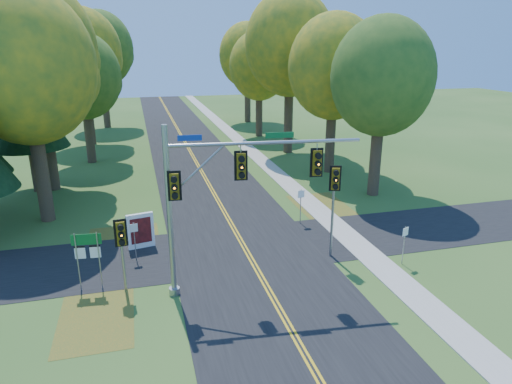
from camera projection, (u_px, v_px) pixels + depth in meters
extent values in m
plane|color=#2C511C|center=(253.00, 264.00, 23.45)|extent=(160.00, 160.00, 0.00)
cube|color=black|center=(253.00, 263.00, 23.45)|extent=(8.00, 160.00, 0.02)
cube|color=black|center=(244.00, 247.00, 25.29)|extent=(60.00, 6.00, 0.02)
cube|color=gold|center=(252.00, 263.00, 23.42)|extent=(0.10, 160.00, 0.01)
cube|color=gold|center=(255.00, 263.00, 23.47)|extent=(0.10, 160.00, 0.01)
cube|color=#9E998E|center=(363.00, 250.00, 24.95)|extent=(1.60, 160.00, 0.06)
cube|color=brown|center=(123.00, 245.00, 25.54)|extent=(4.00, 6.00, 0.00)
cube|color=brown|center=(329.00, 212.00, 30.62)|extent=(3.50, 8.00, 0.00)
cube|color=brown|center=(96.00, 317.00, 18.87)|extent=(3.00, 5.00, 0.00)
cylinder|color=#38281C|center=(41.00, 169.00, 28.23)|extent=(0.86, 0.86, 6.75)
ellipsoid|color=gold|center=(25.00, 66.00, 26.31)|extent=(8.00, 8.00, 9.20)
sphere|color=gold|center=(60.00, 78.00, 28.05)|extent=(4.80, 4.80, 4.80)
cylinder|color=#38281C|center=(376.00, 155.00, 33.30)|extent=(0.83, 0.83, 6.08)
ellipsoid|color=#516F22|center=(382.00, 77.00, 31.58)|extent=(7.20, 7.20, 8.28)
sphere|color=#516F22|center=(392.00, 85.00, 33.14)|extent=(4.32, 4.32, 4.32)
sphere|color=#516F22|center=(372.00, 67.00, 30.39)|extent=(3.96, 3.96, 3.96)
cylinder|color=#38281C|center=(48.00, 142.00, 34.32)|extent=(0.89, 0.89, 7.42)
ellipsoid|color=gold|center=(35.00, 49.00, 32.23)|extent=(8.60, 8.60, 9.89)
sphere|color=gold|center=(64.00, 60.00, 34.10)|extent=(5.16, 5.16, 5.16)
sphere|color=gold|center=(6.00, 36.00, 30.81)|extent=(4.73, 4.73, 4.73)
cylinder|color=#38281C|center=(330.00, 136.00, 39.37)|extent=(0.84, 0.84, 6.30)
ellipsoid|color=gold|center=(334.00, 67.00, 37.57)|extent=(7.60, 7.60, 8.74)
sphere|color=gold|center=(344.00, 75.00, 39.22)|extent=(4.56, 4.56, 4.56)
sphere|color=gold|center=(323.00, 57.00, 36.31)|extent=(4.18, 4.18, 4.18)
cylinder|color=#38281C|center=(89.00, 133.00, 42.67)|extent=(0.81, 0.81, 5.62)
ellipsoid|color=#516F22|center=(82.00, 76.00, 41.06)|extent=(6.80, 6.80, 7.82)
sphere|color=#516F22|center=(100.00, 82.00, 42.53)|extent=(4.08, 4.08, 4.08)
sphere|color=#516F22|center=(66.00, 69.00, 39.93)|extent=(3.74, 3.74, 3.74)
cylinder|color=#38281C|center=(288.00, 115.00, 46.34)|extent=(0.90, 0.90, 7.65)
ellipsoid|color=gold|center=(290.00, 44.00, 44.19)|extent=(8.80, 8.80, 10.12)
sphere|color=gold|center=(302.00, 53.00, 46.11)|extent=(5.28, 5.28, 5.28)
sphere|color=gold|center=(278.00, 34.00, 42.74)|extent=(4.84, 4.84, 4.84)
cylinder|color=#38281C|center=(89.00, 113.00, 50.31)|extent=(0.87, 0.87, 6.98)
ellipsoid|color=gold|center=(82.00, 53.00, 48.33)|extent=(8.20, 8.20, 9.43)
sphere|color=gold|center=(100.00, 60.00, 50.12)|extent=(4.92, 4.92, 4.92)
sphere|color=gold|center=(66.00, 45.00, 46.98)|extent=(4.51, 4.51, 4.51)
cylinder|color=#38281C|center=(259.00, 112.00, 54.92)|extent=(0.82, 0.82, 5.85)
ellipsoid|color=gold|center=(259.00, 66.00, 53.26)|extent=(7.00, 7.00, 8.05)
sphere|color=gold|center=(268.00, 71.00, 54.78)|extent=(4.20, 4.20, 4.20)
sphere|color=gold|center=(250.00, 60.00, 52.10)|extent=(3.85, 3.85, 3.85)
cylinder|color=#38281C|center=(105.00, 100.00, 60.58)|extent=(0.88, 0.88, 7.20)
ellipsoid|color=#516F22|center=(100.00, 49.00, 58.55)|extent=(8.40, 8.40, 9.66)
sphere|color=#516F22|center=(114.00, 55.00, 60.38)|extent=(5.04, 5.04, 5.04)
sphere|color=#516F22|center=(86.00, 42.00, 57.16)|extent=(4.62, 4.62, 4.62)
cylinder|color=#38281C|center=(248.00, 99.00, 64.95)|extent=(0.85, 0.85, 6.53)
ellipsoid|color=gold|center=(247.00, 55.00, 63.09)|extent=(7.80, 7.80, 8.97)
sphere|color=gold|center=(256.00, 61.00, 64.78)|extent=(4.68, 4.68, 4.68)
sphere|color=gold|center=(239.00, 49.00, 61.80)|extent=(4.29, 4.29, 4.29)
cylinder|color=#38281C|center=(34.00, 170.00, 34.46)|extent=(0.50, 0.50, 3.42)
cone|color=black|center=(25.00, 111.00, 33.08)|extent=(5.60, 5.60, 5.45)
cone|color=black|center=(16.00, 55.00, 31.88)|extent=(4.57, 4.57, 5.45)
cylinder|color=gray|center=(170.00, 215.00, 19.40)|extent=(0.24, 0.24, 7.70)
cylinder|color=gray|center=(174.00, 291.00, 20.54)|extent=(0.48, 0.48, 0.33)
cylinder|color=gray|center=(265.00, 143.00, 19.10)|extent=(8.23, 0.97, 0.15)
cylinder|color=gray|center=(197.00, 171.00, 19.00)|extent=(2.48, 0.34, 2.27)
cylinder|color=gray|center=(241.00, 148.00, 19.00)|extent=(0.04, 0.04, 0.40)
cube|color=#72590C|center=(241.00, 166.00, 19.23)|extent=(0.40, 0.37, 1.10)
cube|color=black|center=(241.00, 166.00, 19.23)|extent=(0.57, 0.09, 1.30)
sphere|color=orange|center=(242.00, 167.00, 19.00)|extent=(0.20, 0.20, 0.20)
cylinder|color=black|center=(242.00, 159.00, 18.89)|extent=(0.28, 0.20, 0.26)
cylinder|color=black|center=(242.00, 167.00, 19.00)|extent=(0.28, 0.20, 0.26)
cylinder|color=black|center=(242.00, 175.00, 19.11)|extent=(0.28, 0.20, 0.26)
cylinder|color=gray|center=(317.00, 146.00, 19.50)|extent=(0.04, 0.04, 0.40)
cube|color=#72590C|center=(316.00, 163.00, 19.74)|extent=(0.40, 0.37, 1.10)
cube|color=black|center=(316.00, 163.00, 19.74)|extent=(0.57, 0.09, 1.30)
sphere|color=orange|center=(318.00, 164.00, 19.50)|extent=(0.20, 0.20, 0.20)
cylinder|color=black|center=(318.00, 156.00, 19.39)|extent=(0.28, 0.20, 0.26)
cylinder|color=black|center=(318.00, 164.00, 19.50)|extent=(0.28, 0.20, 0.26)
cylinder|color=black|center=(318.00, 172.00, 19.61)|extent=(0.28, 0.20, 0.26)
cube|color=#72590C|center=(174.00, 186.00, 18.87)|extent=(0.40, 0.37, 1.10)
cube|color=black|center=(174.00, 186.00, 18.87)|extent=(0.57, 0.09, 1.30)
sphere|color=orange|center=(174.00, 188.00, 18.64)|extent=(0.20, 0.20, 0.20)
cylinder|color=black|center=(174.00, 179.00, 18.53)|extent=(0.28, 0.20, 0.26)
cylinder|color=black|center=(174.00, 188.00, 18.64)|extent=(0.28, 0.20, 0.26)
cylinder|color=black|center=(175.00, 196.00, 18.74)|extent=(0.28, 0.20, 0.26)
cube|color=navy|center=(190.00, 138.00, 18.53)|extent=(0.99, 0.14, 0.24)
cube|color=#0C5926|center=(280.00, 135.00, 19.10)|extent=(1.21, 0.16, 0.24)
cylinder|color=gray|center=(333.00, 212.00, 23.58)|extent=(0.13, 0.13, 4.93)
cube|color=#72590C|center=(335.00, 178.00, 22.75)|extent=(0.46, 0.43, 1.12)
cube|color=black|center=(335.00, 178.00, 22.75)|extent=(0.57, 0.20, 1.32)
sphere|color=orange|center=(336.00, 180.00, 22.51)|extent=(0.20, 0.20, 0.20)
cylinder|color=black|center=(336.00, 173.00, 22.39)|extent=(0.31, 0.25, 0.27)
cylinder|color=black|center=(336.00, 180.00, 22.51)|extent=(0.31, 0.25, 0.27)
cylinder|color=black|center=(335.00, 187.00, 22.62)|extent=(0.31, 0.25, 0.27)
cylinder|color=gray|center=(123.00, 255.00, 20.43)|extent=(0.13, 0.13, 3.47)
cube|color=#72590C|center=(121.00, 233.00, 19.84)|extent=(0.40, 0.37, 1.09)
cube|color=black|center=(121.00, 233.00, 19.84)|extent=(0.56, 0.10, 1.28)
sphere|color=orange|center=(121.00, 235.00, 19.62)|extent=(0.20, 0.20, 0.20)
cylinder|color=black|center=(121.00, 228.00, 19.52)|extent=(0.28, 0.20, 0.26)
cylinder|color=black|center=(121.00, 235.00, 19.62)|extent=(0.28, 0.20, 0.26)
cylinder|color=black|center=(122.00, 242.00, 19.73)|extent=(0.28, 0.20, 0.26)
cylinder|color=gray|center=(78.00, 262.00, 20.49)|extent=(0.06, 0.06, 2.82)
cylinder|color=gray|center=(100.00, 261.00, 20.64)|extent=(0.06, 0.06, 2.82)
cube|color=#0C5820|center=(86.00, 239.00, 20.26)|extent=(1.31, 0.17, 0.52)
cube|color=silver|center=(86.00, 239.00, 20.26)|extent=(1.12, 0.11, 0.08)
cube|color=silver|center=(80.00, 253.00, 20.41)|extent=(0.47, 0.08, 0.52)
cube|color=black|center=(79.00, 247.00, 20.32)|extent=(0.47, 0.05, 0.09)
cube|color=silver|center=(95.00, 252.00, 20.51)|extent=(0.47, 0.08, 0.52)
cube|color=black|center=(95.00, 246.00, 20.42)|extent=(0.47, 0.05, 0.09)
cube|color=white|center=(141.00, 231.00, 24.98)|extent=(1.46, 0.48, 2.01)
cube|color=maroon|center=(141.00, 231.00, 24.87)|extent=(1.10, 0.24, 1.45)
cube|color=white|center=(132.00, 247.00, 25.01)|extent=(0.11, 0.11, 0.33)
cube|color=white|center=(152.00, 243.00, 25.48)|extent=(0.11, 0.11, 0.33)
cylinder|color=gray|center=(301.00, 206.00, 28.36)|extent=(0.05, 0.05, 2.25)
cube|color=white|center=(301.00, 194.00, 28.09)|extent=(0.43, 0.07, 0.46)
cylinder|color=gray|center=(404.00, 245.00, 23.07)|extent=(0.05, 0.05, 2.10)
cube|color=white|center=(406.00, 232.00, 22.82)|extent=(0.38, 0.17, 0.43)
cylinder|color=gray|center=(135.00, 241.00, 23.55)|extent=(0.05, 0.05, 2.09)
cube|color=silver|center=(134.00, 228.00, 23.30)|extent=(0.40, 0.09, 0.43)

